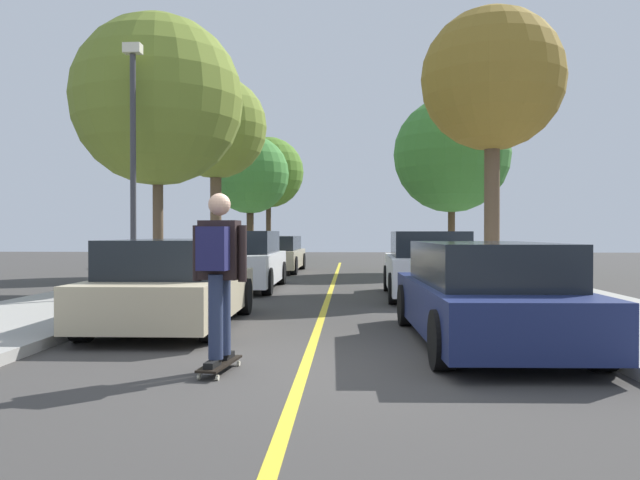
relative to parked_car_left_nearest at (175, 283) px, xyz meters
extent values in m
plane|color=#3D3A38|center=(2.23, -2.90, -0.67)|extent=(80.00, 80.00, 0.00)
cube|color=gold|center=(2.23, 1.10, -0.67)|extent=(0.12, 39.20, 0.01)
cube|color=#BCAD89|center=(0.00, -0.03, -0.19)|extent=(1.90, 4.26, 0.61)
cube|color=black|center=(0.00, 0.06, 0.39)|extent=(1.66, 2.89, 0.55)
cylinder|color=black|center=(0.88, -1.43, -0.35)|extent=(0.23, 0.64, 0.64)
cylinder|color=black|center=(-0.84, -1.46, -0.35)|extent=(0.23, 0.64, 0.64)
cylinder|color=black|center=(0.84, 1.40, -0.35)|extent=(0.23, 0.64, 0.64)
cylinder|color=black|center=(-0.88, 1.37, -0.35)|extent=(0.23, 0.64, 0.64)
cube|color=white|center=(0.00, 6.32, -0.12)|extent=(1.72, 4.46, 0.74)
cube|color=black|center=(0.00, 6.44, 0.54)|extent=(1.51, 2.62, 0.57)
cylinder|color=black|center=(0.80, 4.80, -0.35)|extent=(0.22, 0.64, 0.64)
cylinder|color=black|center=(-0.79, 4.79, -0.35)|extent=(0.22, 0.64, 0.64)
cylinder|color=black|center=(0.79, 7.85, -0.35)|extent=(0.22, 0.64, 0.64)
cylinder|color=black|center=(-0.80, 7.85, -0.35)|extent=(0.22, 0.64, 0.64)
cube|color=#BCAD89|center=(0.00, 13.48, -0.18)|extent=(1.78, 4.66, 0.63)
cube|color=black|center=(0.00, 13.54, 0.40)|extent=(1.55, 3.09, 0.52)
cylinder|color=black|center=(0.78, 11.85, -0.35)|extent=(0.23, 0.64, 0.64)
cylinder|color=black|center=(-0.82, 11.87, -0.35)|extent=(0.23, 0.64, 0.64)
cylinder|color=black|center=(0.82, 15.10, -0.35)|extent=(0.23, 0.64, 0.64)
cylinder|color=black|center=(-0.78, 15.11, -0.35)|extent=(0.23, 0.64, 0.64)
cube|color=navy|center=(4.46, -1.37, -0.19)|extent=(1.90, 4.63, 0.61)
cube|color=black|center=(4.46, -1.42, 0.38)|extent=(1.64, 2.97, 0.53)
cylinder|color=black|center=(3.58, 0.20, -0.35)|extent=(0.24, 0.65, 0.64)
cylinder|color=black|center=(5.23, 0.24, -0.35)|extent=(0.24, 0.65, 0.64)
cylinder|color=black|center=(3.68, -2.98, -0.35)|extent=(0.24, 0.65, 0.64)
cylinder|color=black|center=(5.33, -2.93, -0.35)|extent=(0.24, 0.65, 0.64)
cube|color=white|center=(4.46, 4.50, -0.12)|extent=(1.86, 4.28, 0.75)
cube|color=black|center=(4.45, 4.44, 0.53)|extent=(1.61, 2.43, 0.55)
cylinder|color=black|center=(3.66, 5.94, -0.35)|extent=(0.23, 0.64, 0.64)
cylinder|color=black|center=(5.31, 5.91, -0.35)|extent=(0.23, 0.64, 0.64)
cylinder|color=black|center=(3.60, 3.10, -0.35)|extent=(0.23, 0.64, 0.64)
cylinder|color=black|center=(5.26, 3.07, -0.35)|extent=(0.23, 0.64, 0.64)
cylinder|color=brown|center=(-1.96, 5.44, 1.26)|extent=(0.25, 0.25, 3.58)
sphere|color=olive|center=(-1.96, 5.44, 3.99)|extent=(4.13, 4.13, 4.13)
cylinder|color=brown|center=(-1.96, 12.01, 1.34)|extent=(0.39, 0.39, 3.75)
sphere|color=olive|center=(-1.96, 12.01, 4.45)|extent=(3.56, 3.56, 3.56)
cylinder|color=#3D2D1E|center=(-1.96, 19.49, 0.91)|extent=(0.33, 0.33, 2.88)
sphere|color=#3D7F33|center=(-1.96, 19.49, 3.50)|extent=(3.64, 3.64, 3.64)
cylinder|color=#3D2D1E|center=(-1.96, 26.09, 1.28)|extent=(0.29, 0.29, 3.61)
sphere|color=#4C7A23|center=(-1.96, 26.09, 4.23)|extent=(4.03, 4.03, 4.03)
cylinder|color=brown|center=(6.41, 6.99, 1.53)|extent=(0.40, 0.40, 4.11)
sphere|color=olive|center=(6.41, 6.99, 4.79)|extent=(3.71, 3.71, 3.71)
cylinder|color=#4C3823|center=(6.41, 13.53, 0.90)|extent=(0.25, 0.25, 2.86)
sphere|color=#3D7F33|center=(6.41, 13.53, 3.63)|extent=(4.23, 4.23, 4.23)
cylinder|color=#38383D|center=(-1.75, 3.11, 1.95)|extent=(0.12, 0.12, 4.97)
cube|color=#EAE5C6|center=(-1.75, 3.11, 4.56)|extent=(0.36, 0.24, 0.20)
cube|color=black|center=(1.37, -3.19, -0.58)|extent=(0.33, 0.86, 0.02)
cylinder|color=beige|center=(1.32, -2.84, -0.64)|extent=(0.03, 0.06, 0.06)
cylinder|color=beige|center=(1.51, -2.86, -0.64)|extent=(0.03, 0.06, 0.06)
cylinder|color=beige|center=(1.23, -3.51, -0.64)|extent=(0.03, 0.06, 0.06)
cylinder|color=beige|center=(1.42, -3.54, -0.64)|extent=(0.03, 0.06, 0.06)
cube|color=#99999E|center=(1.41, -2.85, -0.60)|extent=(0.10, 0.05, 0.02)
cube|color=#99999E|center=(1.32, -3.53, -0.60)|extent=(0.10, 0.05, 0.02)
cube|color=black|center=(1.40, -2.97, -0.54)|extent=(0.13, 0.27, 0.06)
cube|color=black|center=(1.34, -3.41, -0.54)|extent=(0.13, 0.27, 0.06)
cylinder|color=#283351|center=(1.38, -3.07, -0.08)|extent=(0.17, 0.17, 0.86)
cylinder|color=#283351|center=(1.35, -3.31, -0.08)|extent=(0.17, 0.17, 0.86)
cube|color=black|center=(1.37, -3.19, 0.60)|extent=(0.43, 0.27, 0.61)
sphere|color=tan|center=(1.37, -3.19, 1.07)|extent=(0.23, 0.23, 0.23)
cylinder|color=black|center=(1.12, -3.16, 0.56)|extent=(0.10, 0.10, 0.58)
cylinder|color=black|center=(1.61, -3.22, 0.56)|extent=(0.10, 0.10, 0.58)
cube|color=#1E1E4C|center=(1.34, -3.39, 0.62)|extent=(0.32, 0.22, 0.44)
camera|label=1|loc=(2.71, -9.60, 0.77)|focal=35.23mm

